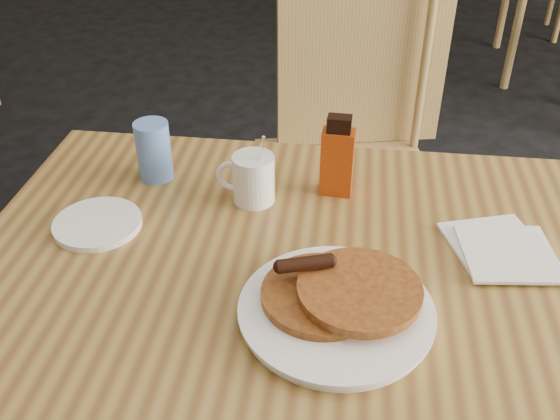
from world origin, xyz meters
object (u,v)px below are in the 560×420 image
(chair_main_far, at_px, (354,126))
(coffee_mug, at_px, (252,178))
(syrup_bottle, at_px, (337,158))
(pancake_plate, at_px, (337,304))
(blue_tumbler, at_px, (154,151))
(main_table, at_px, (319,281))

(chair_main_far, distance_m, coffee_mug, 0.64)
(coffee_mug, distance_m, syrup_bottle, 0.16)
(syrup_bottle, bearing_deg, coffee_mug, -159.68)
(pancake_plate, relative_size, syrup_bottle, 1.82)
(pancake_plate, distance_m, blue_tumbler, 0.51)
(syrup_bottle, bearing_deg, main_table, -90.26)
(syrup_bottle, bearing_deg, blue_tumbler, -178.34)
(pancake_plate, relative_size, coffee_mug, 1.98)
(main_table, height_order, coffee_mug, coffee_mug)
(blue_tumbler, bearing_deg, main_table, -27.94)
(chair_main_far, height_order, syrup_bottle, chair_main_far)
(main_table, xyz_separation_m, coffee_mug, (-0.15, 0.15, 0.09))
(pancake_plate, distance_m, syrup_bottle, 0.33)
(syrup_bottle, relative_size, blue_tumbler, 1.35)
(pancake_plate, height_order, coffee_mug, coffee_mug)
(coffee_mug, relative_size, blue_tumbler, 1.24)
(coffee_mug, bearing_deg, chair_main_far, 69.71)
(syrup_bottle, bearing_deg, pancake_plate, -83.26)
(chair_main_far, height_order, coffee_mug, chair_main_far)
(syrup_bottle, height_order, blue_tumbler, syrup_bottle)
(main_table, distance_m, pancake_plate, 0.14)
(coffee_mug, bearing_deg, blue_tumbler, 161.15)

